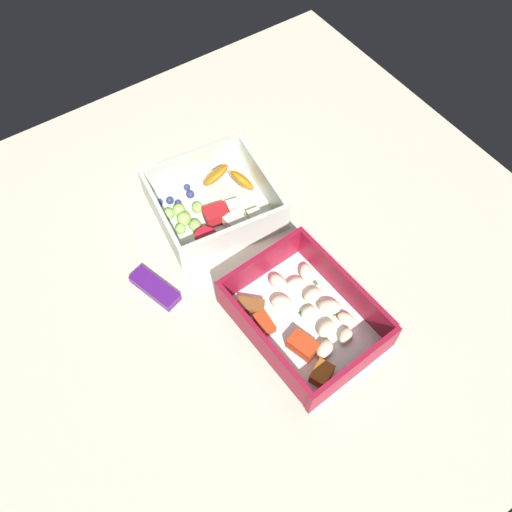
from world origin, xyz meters
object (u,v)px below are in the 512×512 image
Objects in this scene: pasta_container at (304,318)px; fruit_bowl at (214,205)px; paper_cup_liner at (152,175)px; candy_bar at (155,288)px.

fruit_bowl is (20.82, -0.15, 0.12)cm from pasta_container.
pasta_container is 31.68cm from paper_cup_liner.
pasta_container is 5.70× the size of paper_cup_liner.
fruit_bowl reaches higher than candy_bar.
candy_bar is 19.04cm from paper_cup_liner.
paper_cup_liner is at bearing -27.28° from candy_bar.
fruit_bowl is at bearing -3.89° from pasta_container.
paper_cup_liner is (10.58, 4.22, -1.03)cm from fruit_bowl.
pasta_container is 1.07× the size of fruit_bowl.
paper_cup_liner reaches higher than candy_bar.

